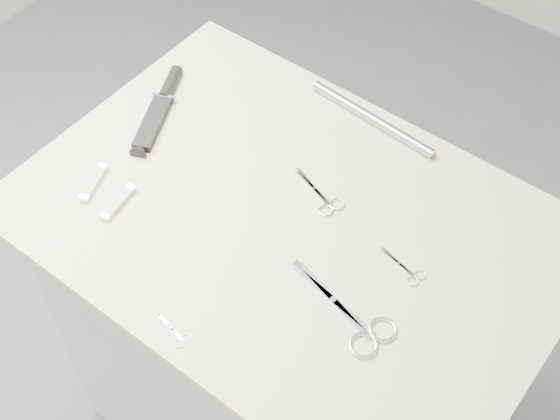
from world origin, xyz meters
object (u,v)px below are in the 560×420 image
Objects in this scene: large_shears at (358,324)px; tiny_scissors at (176,334)px; embroidery_scissors_b at (408,271)px; sheathed_knife at (161,105)px; plinth at (288,344)px; metal_rail at (372,118)px; pocket_knife_b at (118,202)px; pocket_knife_a at (94,182)px; embroidery_scissors_a at (324,199)px.

large_shears reaches higher than tiny_scissors.
embroidery_scissors_b is (0.01, 0.14, -0.00)m from large_shears.
plinth is at bearing -125.10° from sheathed_knife.
plinth is at bearing -85.82° from metal_rail.
large_shears is 2.38× the size of pocket_knife_b.
sheathed_knife reaches higher than embroidery_scissors_b.
pocket_knife_a is at bearing -162.57° from large_shears.
large_shears is 0.27m from embroidery_scissors_a.
large_shears is 0.30m from tiny_scissors.
embroidery_scissors_b is at bearing 7.10° from embroidery_scissors_a.
tiny_scissors reaches higher than plinth.
embroidery_scissors_a is 1.40× the size of pocket_knife_b.
plinth is 0.48m from embroidery_scissors_a.
tiny_scissors is at bearing -126.99° from large_shears.
pocket_knife_a is at bearing 167.59° from tiny_scissors.
pocket_knife_a is at bearing 76.75° from pocket_knife_b.
embroidery_scissors_b is at bearing 98.42° from large_shears.
embroidery_scissors_b is 0.61m from pocket_knife_a.
pocket_knife_a is at bearing -150.14° from embroidery_scissors_b.
metal_rail is (0.33, 0.46, 0.00)m from pocket_knife_a.
pocket_knife_a is (-0.58, -0.20, 0.00)m from embroidery_scissors_b.
pocket_knife_a reaches higher than embroidery_scissors_a.
sheathed_knife is at bearing 146.08° from tiny_scissors.
embroidery_scissors_b is (0.21, -0.04, -0.00)m from embroidery_scissors_a.
plinth is 0.62m from sheathed_knife.
embroidery_scissors_a is 0.43× the size of metal_rail.
plinth is 9.29× the size of embroidery_scissors_b.
large_shears is 0.50m from pocket_knife_b.
embroidery_scissors_a is 1.37× the size of pocket_knife_a.
large_shears is 2.99× the size of tiny_scissors.
sheathed_knife is 0.44m from metal_rail.
embroidery_scissors_a is 0.55× the size of sheathed_knife.
sheathed_knife reaches higher than metal_rail.
embroidery_scissors_b is at bearing -76.76° from pocket_knife_b.
embroidery_scissors_a is 0.23m from metal_rail.
embroidery_scissors_a is at bearing -77.76° from pocket_knife_a.
large_shears is 0.58m from pocket_knife_a.
plinth is 0.61m from pocket_knife_a.
sheathed_knife reaches higher than large_shears.
large_shears is 0.64m from sheathed_knife.
pocket_knife_b is at bearing -179.11° from sheathed_knife.
embroidery_scissors_a is at bearing -113.87° from sheathed_knife.
embroidery_scissors_b is at bearing -118.00° from sheathed_knife.
embroidery_scissors_a and embroidery_scissors_b have the same top height.
sheathed_knife is (-0.41, -0.01, 0.01)m from embroidery_scissors_a.
embroidery_scissors_b is 0.37m from metal_rail.
pocket_knife_b reaches higher than large_shears.
sheathed_knife is at bearing 17.20° from pocket_knife_b.
large_shears is at bearing -82.33° from embroidery_scissors_b.
plinth is at bearing -159.93° from embroidery_scissors_b.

